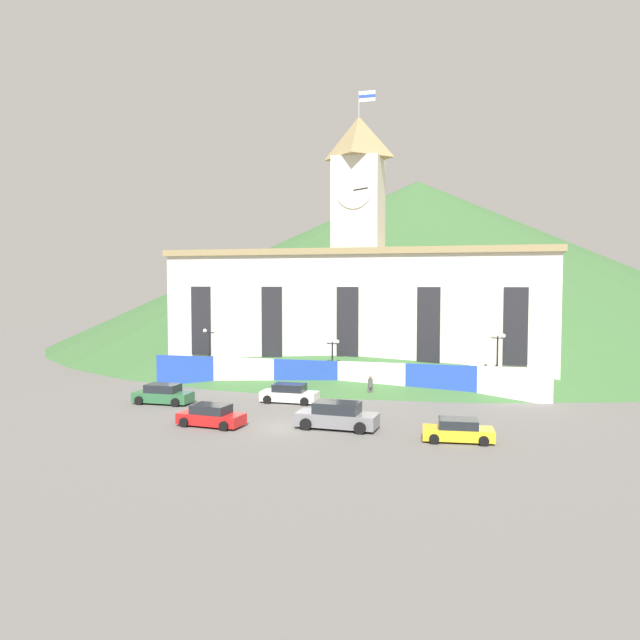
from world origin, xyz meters
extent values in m
plane|color=#605E5B|center=(0.00, 0.00, 0.00)|extent=(160.00, 160.00, 0.00)
cube|color=silver|center=(0.00, 21.60, 6.06)|extent=(36.64, 9.15, 12.11)
cube|color=#998456|center=(0.00, 21.60, 12.41)|extent=(37.24, 9.75, 0.60)
cube|color=silver|center=(0.00, 21.60, 17.11)|extent=(4.50, 4.50, 8.80)
pyramid|color=#998456|center=(0.00, 21.60, 23.54)|extent=(4.95, 4.95, 4.05)
cylinder|color=silver|center=(0.00, 19.29, 18.17)|extent=(3.42, 0.12, 3.42)
cube|color=black|center=(0.70, 19.22, 18.25)|extent=(1.40, 0.06, 0.26)
cylinder|color=#B2B2B7|center=(0.00, 21.60, 26.76)|extent=(0.10, 0.10, 2.40)
cube|color=white|center=(0.80, 21.60, 27.41)|extent=(1.60, 0.06, 1.00)
cube|color=#2347B2|center=(0.80, 21.56, 27.41)|extent=(1.60, 0.04, 0.28)
cube|color=#232328|center=(-14.65, 16.95, 5.81)|extent=(2.01, 0.16, 6.66)
cube|color=#232328|center=(-7.33, 16.95, 5.81)|extent=(2.01, 0.16, 6.66)
cube|color=#232328|center=(0.00, 16.95, 5.81)|extent=(2.01, 0.16, 6.66)
cube|color=#232328|center=(7.33, 16.95, 5.81)|extent=(2.01, 0.16, 6.66)
cube|color=#232328|center=(14.65, 16.95, 5.81)|extent=(2.01, 0.16, 6.66)
cube|color=#2347B2|center=(-14.54, 13.30, 1.40)|extent=(5.81, 0.12, 2.79)
cube|color=white|center=(-8.72, 13.30, 1.40)|extent=(5.81, 0.12, 2.79)
cube|color=#2347B2|center=(-2.91, 13.30, 1.40)|extent=(5.81, 0.12, 2.79)
cube|color=white|center=(2.91, 13.30, 1.40)|extent=(5.81, 0.12, 2.79)
cube|color=#2347B2|center=(8.72, 13.30, 1.40)|extent=(5.81, 0.12, 2.79)
cube|color=white|center=(14.54, 13.30, 1.40)|extent=(5.81, 0.12, 2.79)
cone|color=#386033|center=(0.00, 70.00, 13.43)|extent=(118.55, 118.55, 26.85)
cylinder|color=black|center=(-12.58, 14.42, 2.51)|extent=(0.14, 0.14, 5.03)
cube|color=black|center=(-12.58, 14.42, 4.88)|extent=(0.90, 0.08, 0.08)
sphere|color=white|center=(-13.03, 14.42, 5.06)|extent=(0.36, 0.36, 0.36)
sphere|color=white|center=(-12.13, 14.42, 5.06)|extent=(0.36, 0.36, 0.36)
cylinder|color=black|center=(-0.78, 14.42, 2.16)|extent=(0.14, 0.14, 4.32)
cube|color=black|center=(-0.78, 14.42, 4.17)|extent=(0.90, 0.08, 0.08)
sphere|color=white|center=(-1.23, 14.42, 4.35)|extent=(0.36, 0.36, 0.36)
sphere|color=white|center=(-0.33, 14.42, 4.35)|extent=(0.36, 0.36, 0.36)
cylinder|color=black|center=(13.18, 14.42, 2.57)|extent=(0.14, 0.14, 5.15)
cube|color=black|center=(13.18, 14.42, 5.00)|extent=(0.90, 0.08, 0.08)
sphere|color=white|center=(12.73, 14.42, 5.18)|extent=(0.36, 0.36, 0.36)
sphere|color=white|center=(13.63, 14.42, 5.18)|extent=(0.36, 0.36, 0.36)
cube|color=#2D663D|center=(-12.18, 5.15, 0.54)|extent=(4.63, 1.87, 0.77)
cube|color=#1E2328|center=(-12.18, 5.15, 1.24)|extent=(2.56, 1.70, 0.63)
cylinder|color=black|center=(-13.73, 4.23, 0.34)|extent=(0.69, 0.33, 0.68)
cylinder|color=black|center=(-13.76, 6.03, 0.34)|extent=(0.69, 0.33, 0.68)
cylinder|color=black|center=(-10.60, 4.28, 0.34)|extent=(0.69, 0.33, 0.68)
cylinder|color=black|center=(-10.63, 6.08, 0.34)|extent=(0.69, 0.33, 0.68)
cube|color=red|center=(-5.17, -0.87, 0.50)|extent=(4.55, 2.21, 0.72)
cube|color=#1E2328|center=(-5.17, -0.87, 1.16)|extent=(2.57, 1.88, 0.59)
cylinder|color=black|center=(-6.75, -1.62, 0.32)|extent=(0.67, 0.38, 0.64)
cylinder|color=black|center=(-6.58, 0.17, 0.32)|extent=(0.67, 0.38, 0.64)
cylinder|color=black|center=(-3.77, -1.91, 0.32)|extent=(0.67, 0.38, 0.64)
cylinder|color=black|center=(-3.60, -0.12, 0.32)|extent=(0.67, 0.38, 0.64)
cube|color=yellow|center=(10.86, -0.52, 0.47)|extent=(4.37, 2.26, 0.67)
cube|color=#1E2328|center=(10.86, -0.52, 1.08)|extent=(2.48, 1.90, 0.55)
cylinder|color=black|center=(9.54, -1.57, 0.30)|extent=(0.63, 0.39, 0.59)
cylinder|color=black|center=(9.34, 0.22, 0.30)|extent=(0.63, 0.39, 0.59)
cylinder|color=black|center=(12.38, -1.25, 0.30)|extent=(0.63, 0.39, 0.59)
cylinder|color=black|center=(12.18, 0.54, 0.30)|extent=(0.63, 0.39, 0.59)
cube|color=slate|center=(3.07, 0.67, 0.61)|extent=(5.38, 2.21, 0.87)
cube|color=#1E2328|center=(3.07, 0.67, 1.40)|extent=(2.99, 1.96, 0.71)
cylinder|color=black|center=(4.91, 1.60, 0.39)|extent=(0.78, 0.39, 0.77)
cylinder|color=black|center=(4.83, -0.40, 0.39)|extent=(0.78, 0.39, 0.77)
cylinder|color=black|center=(1.31, 1.74, 0.39)|extent=(0.78, 0.39, 0.77)
cylinder|color=black|center=(1.23, -0.26, 0.39)|extent=(0.78, 0.39, 0.77)
cube|color=white|center=(-2.71, 8.26, 0.52)|extent=(4.51, 1.81, 0.74)
cube|color=#1E2328|center=(-2.71, 8.26, 1.20)|extent=(2.48, 1.66, 0.61)
cylinder|color=black|center=(-1.18, 9.16, 0.33)|extent=(0.66, 0.33, 0.66)
cylinder|color=black|center=(-1.19, 7.36, 0.33)|extent=(0.66, 0.33, 0.66)
cylinder|color=black|center=(-4.24, 9.17, 0.33)|extent=(0.66, 0.33, 0.66)
cylinder|color=black|center=(-4.24, 7.37, 0.33)|extent=(0.66, 0.33, 0.66)
cylinder|color=#4C4C4C|center=(2.96, 12.00, 0.44)|extent=(0.20, 0.20, 0.87)
cylinder|color=#4C4C4C|center=(3.20, 12.07, 0.44)|extent=(0.20, 0.20, 0.87)
cylinder|color=#4C4C4C|center=(3.08, 12.04, 1.22)|extent=(0.50, 0.50, 0.69)
sphere|color=#936B4C|center=(3.08, 12.04, 1.71)|extent=(0.29, 0.29, 0.29)
camera|label=1|loc=(12.76, -38.36, 9.52)|focal=35.00mm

